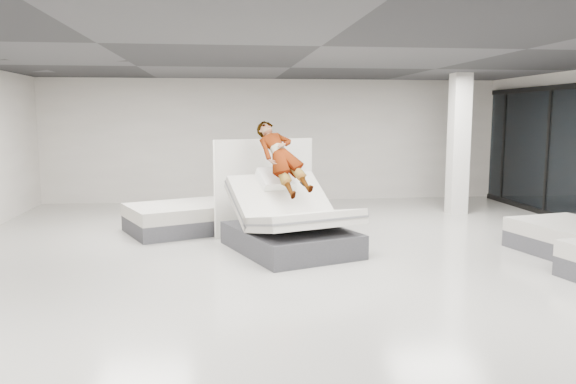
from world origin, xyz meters
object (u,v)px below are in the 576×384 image
object	(u,v)px
divider_panel	(265,187)
flat_bed_right_far	(576,239)
remote	(303,184)
column	(459,144)
flat_bed_left_far	(182,218)
hero_bed	(291,226)
person	(282,171)

from	to	relation	value
divider_panel	flat_bed_right_far	xyz separation A→B (m)	(4.91, -2.25, -0.65)
remote	column	size ratio (longest dim) A/B	0.04
flat_bed_right_far	column	world-z (taller)	column
flat_bed_right_far	column	xyz separation A→B (m)	(-0.32, 4.01, 1.34)
flat_bed_left_far	hero_bed	bearing A→B (deg)	-43.42
hero_bed	remote	size ratio (longest dim) A/B	18.87
flat_bed_right_far	column	distance (m)	4.24
flat_bed_right_far	flat_bed_left_far	bearing A→B (deg)	158.14
hero_bed	column	size ratio (longest dim) A/B	0.83
divider_panel	flat_bed_left_far	bearing A→B (deg)	147.65
hero_bed	flat_bed_right_far	xyz separation A→B (m)	(4.59, -0.80, -0.16)
remote	divider_panel	size ratio (longest dim) A/B	0.07
divider_panel	flat_bed_right_far	distance (m)	5.44
remote	flat_bed_left_far	distance (m)	2.89
flat_bed_left_far	column	xyz separation A→B (m)	(6.18, 1.40, 1.33)
person	remote	size ratio (longest dim) A/B	11.73
column	person	bearing A→B (deg)	-146.42
person	flat_bed_left_far	bearing A→B (deg)	119.67
person	flat_bed_right_far	distance (m)	4.94
hero_bed	flat_bed_left_far	bearing A→B (deg)	136.58
remote	divider_panel	world-z (taller)	divider_panel
remote	divider_panel	distance (m)	1.52
hero_bed	person	distance (m)	0.96
divider_panel	column	world-z (taller)	column
hero_bed	remote	world-z (taller)	hero_bed
divider_panel	flat_bed_right_far	size ratio (longest dim) A/B	0.95
flat_bed_left_far	column	distance (m)	6.47
hero_bed	divider_panel	bearing A→B (deg)	102.54
hero_bed	divider_panel	world-z (taller)	divider_panel
divider_panel	remote	bearing A→B (deg)	-88.66
person	flat_bed_right_far	xyz separation A→B (m)	(4.70, -1.10, -1.06)
hero_bed	column	xyz separation A→B (m)	(4.27, 3.21, 1.18)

